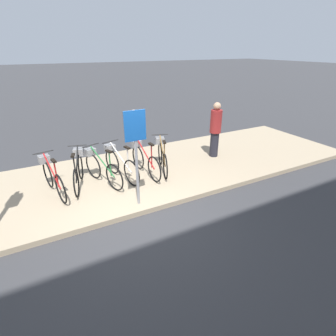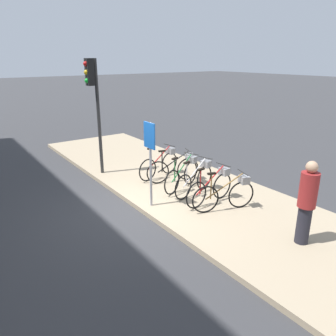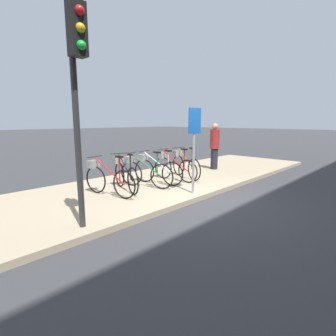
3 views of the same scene
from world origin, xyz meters
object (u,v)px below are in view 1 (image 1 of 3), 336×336
parked_bicycle_3 (119,162)px  pedestrian (215,129)px  parked_bicycle_0 (52,176)px  parked_bicycle_2 (101,167)px  parked_bicycle_5 (162,155)px  parked_bicycle_4 (144,158)px  sign_post (136,143)px  parked_bicycle_1 (78,169)px

parked_bicycle_3 → pedestrian: size_ratio=0.93×
parked_bicycle_0 → parked_bicycle_3: bearing=1.0°
parked_bicycle_2 → parked_bicycle_5: 1.69m
parked_bicycle_4 → sign_post: (-0.71, -1.36, 0.97)m
parked_bicycle_1 → pedestrian: pedestrian is taller
parked_bicycle_5 → pedestrian: 1.95m
parked_bicycle_0 → parked_bicycle_5: same height
parked_bicycle_0 → sign_post: sign_post is taller
parked_bicycle_2 → parked_bicycle_4: 1.16m
pedestrian → sign_post: bearing=-154.4°
parked_bicycle_2 → parked_bicycle_1: bearing=165.5°
parked_bicycle_2 → parked_bicycle_5: bearing=-0.6°
parked_bicycle_5 → sign_post: size_ratio=0.74×
pedestrian → parked_bicycle_1: bearing=-179.9°
parked_bicycle_3 → parked_bicycle_1: bearing=175.1°
parked_bicycle_3 → parked_bicycle_5: same height
parked_bicycle_4 → pedestrian: size_ratio=0.95×
parked_bicycle_0 → parked_bicycle_1: (0.61, 0.11, 0.00)m
parked_bicycle_2 → parked_bicycle_5: size_ratio=1.00×
parked_bicycle_0 → parked_bicycle_1: same height
pedestrian → sign_post: 3.52m
parked_bicycle_5 → pedestrian: (1.89, 0.15, 0.45)m
parked_bicycle_1 → sign_post: 2.03m
parked_bicycle_2 → pedestrian: pedestrian is taller
pedestrian → parked_bicycle_0: bearing=-178.6°
parked_bicycle_2 → pedestrian: size_ratio=0.91×
parked_bicycle_1 → parked_bicycle_3: (1.01, -0.09, 0.00)m
parked_bicycle_0 → pedestrian: (4.72, 0.12, 0.45)m
parked_bicycle_1 → sign_post: bearing=-57.1°
parked_bicycle_5 → parked_bicycle_0: bearing=179.3°
parked_bicycle_0 → parked_bicycle_4: (2.29, -0.02, 0.00)m
parked_bicycle_3 → pedestrian: pedestrian is taller
parked_bicycle_5 → sign_post: bearing=-132.8°
parked_bicycle_5 → parked_bicycle_2: bearing=179.4°
parked_bicycle_1 → pedestrian: bearing=0.1°
parked_bicycle_0 → parked_bicycle_2: same height
sign_post → parked_bicycle_5: bearing=47.2°
parked_bicycle_1 → sign_post: (0.97, -1.50, 0.97)m
parked_bicycle_0 → parked_bicycle_3: size_ratio=1.01×
sign_post → parked_bicycle_0: bearing=138.8°
parked_bicycle_3 → parked_bicycle_5: (1.20, -0.06, 0.00)m
parked_bicycle_3 → pedestrian: 3.13m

